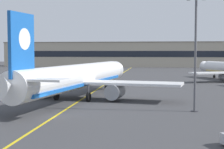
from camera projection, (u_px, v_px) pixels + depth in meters
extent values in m
plane|color=#3D3D3F|center=(52.00, 117.00, 39.71)|extent=(400.00, 400.00, 0.00)
cube|color=yellow|center=(98.00, 89.00, 69.37)|extent=(1.72, 180.00, 0.01)
cylinder|color=white|center=(77.00, 77.00, 54.39)|extent=(9.55, 36.14, 3.80)
cone|color=white|center=(113.00, 70.00, 72.80)|extent=(3.98, 3.15, 3.61)
cone|color=white|center=(3.00, 86.00, 35.85)|extent=(3.26, 3.22, 2.85)
cube|color=blue|center=(77.00, 83.00, 54.46)|extent=(9.01, 33.29, 0.44)
cube|color=black|center=(111.00, 67.00, 70.95)|extent=(2.99, 1.54, 0.60)
cube|color=white|center=(79.00, 82.00, 55.02)|extent=(32.36, 9.90, 0.36)
cylinder|color=gray|center=(40.00, 89.00, 55.96)|extent=(2.85, 3.92, 2.30)
cylinder|color=black|center=(46.00, 88.00, 57.72)|extent=(1.96, 0.49, 1.95)
cylinder|color=gray|center=(115.00, 92.00, 52.33)|extent=(2.85, 3.92, 2.30)
cylinder|color=black|center=(118.00, 90.00, 54.10)|extent=(1.96, 0.49, 1.95)
cube|color=blue|center=(22.00, 45.00, 39.01)|extent=(1.17, 4.80, 7.20)
cylinder|color=white|center=(23.00, 39.00, 39.25)|extent=(0.82, 2.44, 2.40)
cube|color=white|center=(19.00, 79.00, 38.69)|extent=(11.31, 4.54, 0.24)
cylinder|color=#4C4C51|center=(106.00, 82.00, 68.36)|extent=(0.24, 0.24, 1.60)
cylinder|color=black|center=(106.00, 87.00, 68.43)|extent=(0.54, 0.95, 0.90)
cylinder|color=#4C4C51|center=(56.00, 88.00, 53.35)|extent=(0.24, 0.24, 1.60)
cylinder|color=black|center=(56.00, 96.00, 53.43)|extent=(0.60, 1.35, 1.30)
cylinder|color=#4C4C51|center=(88.00, 90.00, 51.84)|extent=(0.24, 0.24, 1.60)
cylinder|color=black|center=(88.00, 97.00, 51.91)|extent=(0.60, 1.35, 1.30)
cone|color=white|center=(206.00, 67.00, 101.46)|extent=(3.73, 3.32, 3.08)
cube|color=black|center=(209.00, 65.00, 99.88)|extent=(2.60, 1.88, 0.51)
cylinder|color=black|center=(222.00, 77.00, 85.48)|extent=(1.58, 0.85, 1.67)
cylinder|color=#4C4C51|center=(214.00, 73.00, 97.67)|extent=(0.21, 0.21, 1.37)
cylinder|color=black|center=(214.00, 77.00, 97.73)|extent=(0.63, 0.84, 0.77)
cylinder|color=#515156|center=(195.00, 54.00, 42.88)|extent=(0.28, 0.28, 14.07)
cylinder|color=#333338|center=(194.00, 111.00, 43.35)|extent=(0.90, 0.90, 0.10)
cone|color=orange|center=(107.00, 87.00, 70.94)|extent=(0.36, 0.36, 0.55)
cylinder|color=white|center=(107.00, 87.00, 70.94)|extent=(0.23, 0.23, 0.07)
cube|color=orange|center=(107.00, 88.00, 70.95)|extent=(0.44, 0.44, 0.03)
cube|color=#B2A893|center=(157.00, 55.00, 166.80)|extent=(147.16, 12.00, 11.42)
cube|color=black|center=(157.00, 54.00, 160.79)|extent=(141.28, 0.12, 2.80)
cube|color=gray|center=(157.00, 42.00, 166.41)|extent=(147.56, 12.40, 0.40)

